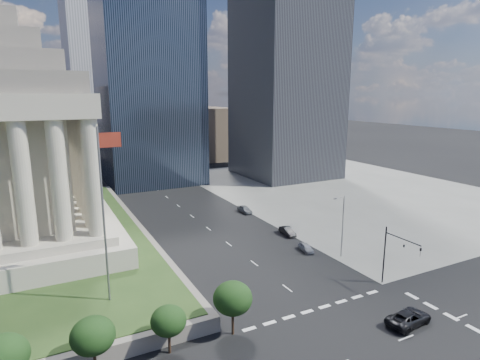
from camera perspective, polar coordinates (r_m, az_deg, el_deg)
ground at (r=126.43m, az=-13.81°, el=0.26°), size 500.00×500.00×0.00m
sidewalk_ne at (r=112.30m, az=14.97°, el=-1.27°), size 68.00×90.00×0.03m
flagpole at (r=46.71m, az=-18.72°, el=-3.56°), size 2.52×0.24×20.00m
midrise_glass at (r=119.60m, az=-13.02°, el=14.12°), size 26.00×26.00×60.00m
highrise_ne at (r=129.13m, az=6.79°, el=23.11°), size 26.00×28.00×100.00m
building_filler_ne at (r=162.89m, az=-5.46°, el=6.71°), size 20.00×30.00×20.00m
building_filler_nw at (r=151.13m, az=-28.03°, el=6.46°), size 24.00×30.00×28.00m
traffic_signal_ne at (r=56.70m, az=21.26°, el=-9.37°), size 0.30×5.74×8.00m
street_lamp_north at (r=64.59m, az=14.30°, el=-5.90°), size 2.13×0.22×10.00m
pickup_truck at (r=50.88m, az=22.88°, el=-17.60°), size 6.02×3.28×1.60m
parked_sedan_near at (r=67.33m, az=9.39°, el=-9.47°), size 2.11×3.90×1.26m
parked_sedan_mid at (r=74.23m, az=6.76°, el=-7.25°), size 1.92×4.44×1.42m
parked_sedan_far at (r=87.16m, az=0.69°, el=-4.18°), size 4.43×1.79×1.51m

